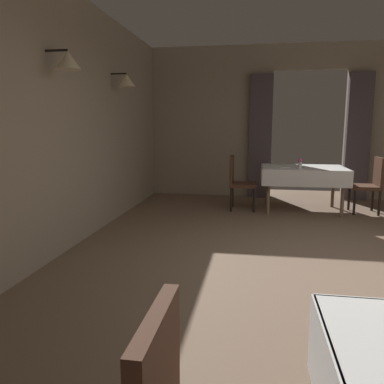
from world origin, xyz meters
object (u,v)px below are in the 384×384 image
(flower_vase_mid, at_px, (300,163))
(plate_mid_b, at_px, (285,167))
(dining_table_mid, at_px, (303,172))
(chair_mid_left, at_px, (238,180))
(chair_mid_right, at_px, (370,182))

(flower_vase_mid, xyz_separation_m, plate_mid_b, (-0.23, 0.20, -0.09))
(dining_table_mid, xyz_separation_m, flower_vase_mid, (-0.09, -0.33, 0.19))
(chair_mid_left, bearing_deg, chair_mid_right, 2.07)
(chair_mid_right, relative_size, flower_vase_mid, 5.24)
(chair_mid_left, relative_size, chair_mid_right, 1.00)
(plate_mid_b, bearing_deg, flower_vase_mid, -41.99)
(dining_table_mid, distance_m, plate_mid_b, 0.35)
(dining_table_mid, relative_size, chair_mid_left, 1.50)
(chair_mid_right, height_order, plate_mid_b, chair_mid_right)
(chair_mid_right, bearing_deg, flower_vase_mid, -165.20)
(plate_mid_b, bearing_deg, dining_table_mid, 21.62)
(chair_mid_right, height_order, flower_vase_mid, chair_mid_right)
(flower_vase_mid, height_order, plate_mid_b, flower_vase_mid)
(chair_mid_left, distance_m, plate_mid_b, 0.80)
(dining_table_mid, height_order, plate_mid_b, plate_mid_b)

